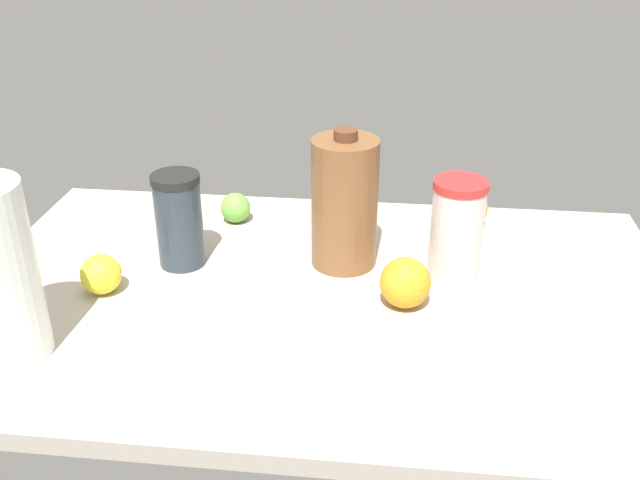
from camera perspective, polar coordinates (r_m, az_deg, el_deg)
The scene contains 8 objects.
countertop at distance 120.64cm, azimuth -0.00°, elevation -4.86°, with size 120.00×76.00×3.00cm, color #B6AB9B.
tumbler_cup at distance 123.05cm, azimuth 10.88°, elevation 0.86°, with size 9.20×9.20×17.76cm.
chocolate_milk_jug at distance 123.86cm, azimuth 1.97°, elevation 2.98°, with size 11.61×11.61×25.02cm.
shaker_bottle at distance 127.27cm, azimuth -11.21°, elevation 1.59°, with size 8.44×8.44×17.10cm.
lime_by_jug at distance 143.77cm, azimuth -6.78°, elevation 2.58°, with size 6.02×6.02×6.02cm, color #67AC3F.
orange_loose at distance 115.39cm, azimuth 6.84°, elevation -3.42°, with size 8.29×8.29×8.29cm, color orange.
orange_beside_bowl at distance 143.42cm, azimuth 11.75°, elevation 2.49°, with size 7.75×7.75×7.75cm, color orange.
lemon_near_front at distance 123.91cm, azimuth -17.12°, elevation -2.63°, with size 6.78×6.78×6.78cm, color yellow.
Camera 1 is at (-11.49, 101.41, 65.83)cm, focal length 40.00 mm.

